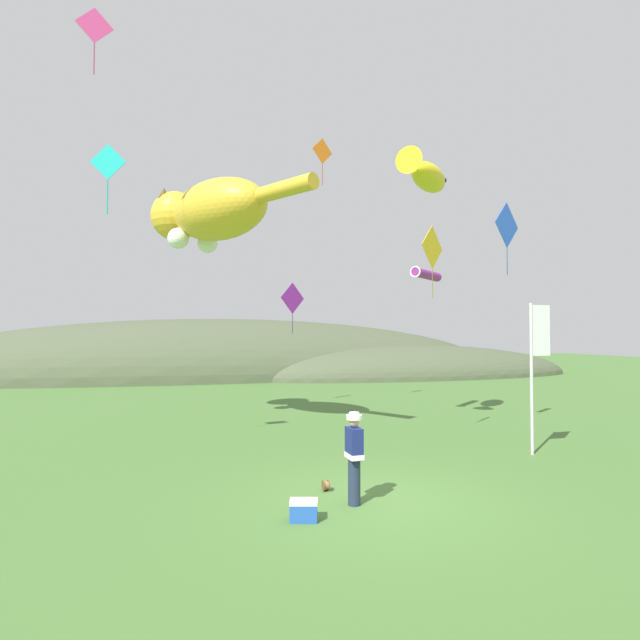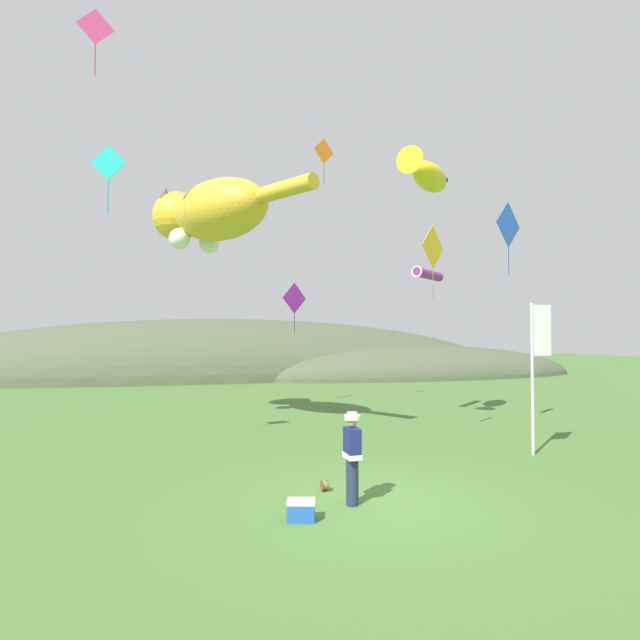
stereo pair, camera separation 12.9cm
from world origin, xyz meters
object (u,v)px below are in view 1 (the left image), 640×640
object	(u,v)px
kite_fish_windsock	(425,174)
kite_spool	(326,486)
kite_giant_cat	(209,213)
kite_diamond_pink	(95,26)
kite_diamond_gold	(432,248)
festival_attendant	(354,455)
festival_banner_pole	(536,355)
kite_diamond_blue	(507,225)
picnic_cooler	(304,510)
kite_diamond_orange	(322,151)
kite_diamond_violet	(293,298)
kite_diamond_teal	(108,163)
kite_tube_streamer	(426,275)

from	to	relation	value
kite_fish_windsock	kite_spool	bearing A→B (deg)	-135.13
kite_giant_cat	kite_diamond_pink	distance (m)	6.15
kite_spool	kite_giant_cat	distance (m)	10.75
kite_diamond_gold	festival_attendant	bearing A→B (deg)	-134.08
festival_banner_pole	kite_diamond_blue	size ratio (longest dim) A/B	1.71
picnic_cooler	festival_banner_pole	bearing A→B (deg)	21.24
picnic_cooler	festival_banner_pole	world-z (taller)	festival_banner_pole
kite_diamond_orange	kite_diamond_violet	world-z (taller)	kite_diamond_orange
kite_diamond_orange	picnic_cooler	bearing A→B (deg)	-108.54
kite_diamond_orange	kite_diamond_violet	xyz separation A→B (m)	(-0.71, 2.35, -6.00)
kite_diamond_gold	kite_diamond_blue	bearing A→B (deg)	11.35
festival_attendant	picnic_cooler	distance (m)	1.46
festival_banner_pole	kite_diamond_orange	size ratio (longest dim) A/B	2.09
kite_giant_cat	kite_diamond_violet	world-z (taller)	kite_giant_cat
kite_fish_windsock	kite_diamond_orange	xyz separation A→B (m)	(-2.35, 4.46, 2.12)
kite_diamond_teal	kite_spool	bearing A→B (deg)	-38.59
kite_spool	kite_diamond_pink	bearing A→B (deg)	137.02
festival_banner_pole	kite_diamond_pink	bearing A→B (deg)	163.35
kite_tube_streamer	kite_diamond_teal	distance (m)	11.92
kite_tube_streamer	kite_diamond_teal	bearing A→B (deg)	-162.13
festival_banner_pole	kite_tube_streamer	xyz separation A→B (m)	(-0.06, 6.00, 2.90)
kite_diamond_orange	festival_banner_pole	bearing A→B (deg)	-66.24
kite_diamond_blue	kite_diamond_violet	bearing A→B (deg)	123.47
picnic_cooler	kite_tube_streamer	size ratio (longest dim) A/B	0.29
kite_spool	picnic_cooler	xyz separation A→B (m)	(-0.87, -1.47, 0.07)
picnic_cooler	festival_banner_pole	distance (m)	8.29
kite_diamond_orange	kite_diamond_pink	size ratio (longest dim) A/B	1.04
kite_giant_cat	kite_diamond_teal	distance (m)	4.73
kite_spool	kite_diamond_teal	distance (m)	9.73
festival_banner_pole	kite_diamond_pink	size ratio (longest dim) A/B	2.18
kite_diamond_orange	kite_tube_streamer	bearing A→B (deg)	-32.28
kite_spool	kite_tube_streamer	xyz separation A→B (m)	(6.43, 7.38, 5.50)
kite_giant_cat	kite_diamond_gold	bearing A→B (deg)	-34.40
festival_attendant	kite_diamond_pink	distance (m)	13.61
kite_spool	kite_fish_windsock	xyz separation A→B (m)	(5.21, 5.18, 8.67)
kite_diamond_teal	kite_diamond_pink	world-z (taller)	kite_diamond_pink
festival_attendant	kite_diamond_teal	bearing A→B (deg)	136.48
kite_spool	kite_diamond_teal	xyz separation A→B (m)	(-4.74, 3.78, 7.61)
kite_diamond_teal	kite_diamond_gold	size ratio (longest dim) A/B	0.83
festival_attendant	kite_giant_cat	distance (m)	10.98
festival_attendant	kite_diamond_pink	world-z (taller)	kite_diamond_pink
kite_giant_cat	kite_diamond_gold	world-z (taller)	kite_giant_cat
kite_diamond_orange	kite_diamond_gold	distance (m)	8.25
festival_banner_pole	kite_giant_cat	bearing A→B (deg)	143.65
picnic_cooler	kite_diamond_orange	world-z (taller)	kite_diamond_orange
festival_banner_pole	kite_fish_windsock	distance (m)	7.27
kite_fish_windsock	kite_diamond_teal	distance (m)	10.10
kite_giant_cat	kite_diamond_violet	size ratio (longest dim) A/B	3.02
kite_giant_cat	kite_diamond_violet	distance (m)	6.54
kite_tube_streamer	kite_diamond_teal	xyz separation A→B (m)	(-11.17, -3.60, 2.11)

